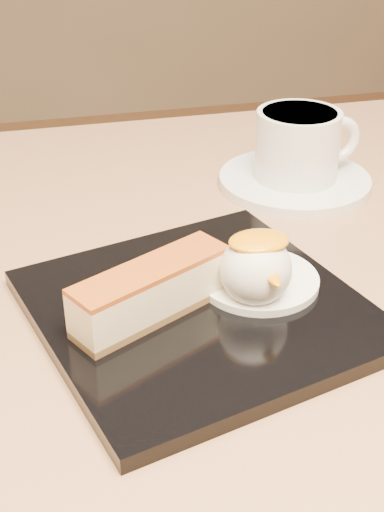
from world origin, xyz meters
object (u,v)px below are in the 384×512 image
object	(u,v)px
table	(150,458)
cheesecake	(151,291)
coffee_cup	(299,143)
saucer	(294,181)
dessert_plate	(199,310)
ice_cream_scoop	(256,269)

from	to	relation	value
table	cheesecake	distance (m)	0.19
table	coffee_cup	xyz separation A→B (m)	(0.19, 0.17, 0.20)
saucer	coffee_cup	xyz separation A→B (m)	(0.00, 0.00, 0.04)
cheesecake	coffee_cup	xyz separation A→B (m)	(0.19, 0.20, 0.01)
cheesecake	coffee_cup	size ratio (longest dim) A/B	1.11
cheesecake	saucer	world-z (taller)	cheesecake
dessert_plate	saucer	xyz separation A→B (m)	(0.15, 0.20, -0.00)
saucer	coffee_cup	bearing A→B (deg)	4.96
ice_cream_scoop	table	bearing A→B (deg)	160.56
dessert_plate	ice_cream_scoop	bearing A→B (deg)	-7.13
cheesecake	ice_cream_scoop	bearing A→B (deg)	-27.67
dessert_plate	coffee_cup	distance (m)	0.25
table	saucer	bearing A→B (deg)	43.15
ice_cream_scoop	saucer	distance (m)	0.23
dessert_plate	ice_cream_scoop	world-z (taller)	ice_cream_scoop
coffee_cup	dessert_plate	bearing A→B (deg)	-132.58
ice_cream_scoop	dessert_plate	bearing A→B (deg)	172.87
dessert_plate	cheesecake	distance (m)	0.04
ice_cream_scoop	coffee_cup	xyz separation A→B (m)	(0.11, 0.20, 0.01)
table	dessert_plate	world-z (taller)	dessert_plate
coffee_cup	ice_cream_scoop	bearing A→B (deg)	-123.92
table	coffee_cup	size ratio (longest dim) A/B	7.32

